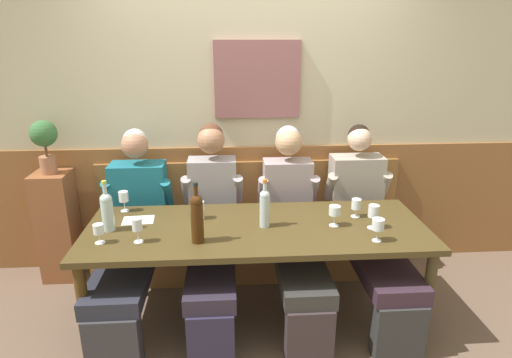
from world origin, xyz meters
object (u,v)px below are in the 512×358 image
wine_bottle_green_tall (107,210)px  wine_bottle_clear_water (197,217)px  person_center_right_seat (212,220)px  wine_glass_near_bucket (200,206)px  wine_glass_right_end (98,230)px  wine_bottle_amber_mid (265,207)px  person_right_seat (367,220)px  wine_glass_left_end (356,205)px  person_center_left_seat (132,226)px  wine_glass_mid_right (374,212)px  wall_bench (251,242)px  wine_glass_center_rear (378,225)px  wine_glass_center_front (124,198)px  wine_glass_by_bottle (137,226)px  person_left_seat (293,220)px  potted_plant (44,140)px  wine_glass_mid_left (335,211)px  dining_table (257,237)px

wine_bottle_green_tall → wine_bottle_clear_water: bearing=-19.4°
person_center_right_seat → wine_glass_near_bucket: 0.26m
wine_glass_right_end → wine_bottle_amber_mid: bearing=9.6°
person_right_seat → wine_glass_left_end: size_ratio=9.71×
person_center_left_seat → wine_glass_mid_right: person_center_left_seat is taller
wine_bottle_clear_water → wine_bottle_amber_mid: wine_bottle_clear_water is taller
wine_bottle_green_tall → wall_bench: bearing=34.8°
person_center_left_seat → wine_glass_center_rear: person_center_left_seat is taller
wine_glass_center_rear → wine_glass_center_front: (-1.67, 0.59, -0.00)m
wine_glass_center_front → wine_glass_by_bottle: 0.54m
person_center_right_seat → wine_glass_mid_right: (1.07, -0.41, 0.21)m
person_left_seat → wine_glass_near_bucket: (-0.68, -0.17, 0.20)m
person_center_right_seat → wine_glass_right_end: bearing=-142.9°
wine_bottle_green_tall → wine_bottle_amber_mid: 1.02m
wine_bottle_amber_mid → wine_glass_mid_right: 0.71m
wine_bottle_amber_mid → wine_glass_left_end: 0.66m
person_right_seat → potted_plant: potted_plant is taller
wall_bench → wine_glass_center_rear: (0.73, -0.94, 0.56)m
wine_bottle_amber_mid → wine_glass_mid_left: 0.47m
person_center_right_seat → wine_glass_left_end: size_ratio=9.89×
wall_bench → wine_bottle_clear_water: size_ratio=6.64×
potted_plant → wine_glass_mid_left: bearing=-19.3°
person_center_right_seat → wine_bottle_green_tall: size_ratio=3.81×
wine_glass_by_bottle → potted_plant: bearing=133.3°
wall_bench → wine_glass_right_end: wall_bench is taller
wine_glass_near_bucket → wine_bottle_clear_water: bearing=-88.8°
wall_bench → wine_glass_mid_left: bearing=-53.6°
wine_glass_right_end → wine_glass_center_front: wine_glass_center_front is taller
wine_glass_near_bucket → wine_glass_mid_right: bearing=-11.6°
person_center_right_seat → potted_plant: size_ratio=3.09×
wine_bottle_amber_mid → potted_plant: (-1.64, 0.72, 0.31)m
person_left_seat → wine_bottle_amber_mid: size_ratio=3.88×
person_right_seat → wine_glass_near_bucket: person_right_seat is taller
wine_glass_mid_right → wine_glass_center_rear: bearing=-100.1°
person_center_right_seat → wine_glass_mid_left: bearing=-23.3°
wine_glass_center_front → potted_plant: bearing=149.4°
person_right_seat → wine_glass_mid_right: person_right_seat is taller
wine_glass_center_front → person_center_right_seat: bearing=0.2°
person_center_left_seat → wine_glass_near_bucket: person_center_left_seat is taller
wall_bench → wine_glass_right_end: bearing=-138.8°
potted_plant → wine_glass_right_end: bearing=-55.7°
wine_glass_mid_left → wine_glass_left_end: bearing=36.6°
wine_glass_center_front → wine_glass_mid_left: (1.45, -0.35, -0.00)m
person_center_right_seat → wine_bottle_clear_water: size_ratio=3.37×
person_center_left_seat → potted_plant: 0.98m
wine_glass_near_bucket → dining_table: bearing=-22.4°
wine_glass_mid_right → wine_glass_right_end: 1.74m
person_center_left_seat → potted_plant: bearing=150.7°
person_right_seat → wine_glass_mid_right: 0.47m
wine_glass_center_front → wine_glass_by_bottle: (0.19, -0.51, 0.01)m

